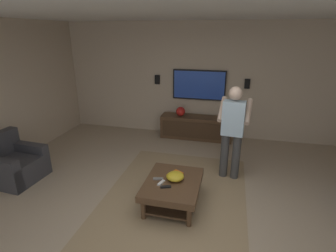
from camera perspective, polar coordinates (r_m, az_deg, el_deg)
The scene contains 17 objects.
ground_plane at distance 3.83m, azimuth 2.18°, elevation -20.13°, with size 8.47×8.47×0.00m, color tan.
wall_back_tv at distance 6.42m, azimuth 8.59°, elevation 9.67°, with size 0.10×7.26×2.71m, color #C6B299.
ceiling_slab at distance 2.96m, azimuth 2.94°, elevation 25.65°, with size 6.93×7.26×0.10m, color white.
area_rug at distance 4.30m, azimuth 1.60°, elevation -15.01°, with size 2.93×2.17×0.01m, color #9E8460.
armchair at distance 5.34m, azimuth -30.63°, elevation -7.28°, with size 0.85×0.86×0.82m.
coffee_table at distance 3.97m, azimuth 1.02°, elevation -13.18°, with size 1.00×0.80×0.40m.
media_console at distance 6.40m, azimuth 6.14°, elevation -0.30°, with size 0.45×1.70×0.55m.
tv at distance 6.37m, azimuth 6.77°, elevation 8.87°, with size 0.05×1.26×0.71m.
person_standing at distance 4.55m, azimuth 13.90°, elevation -0.41°, with size 0.57×0.58×1.64m.
bowl at distance 3.92m, azimuth 1.57°, elevation -10.91°, with size 0.26×0.26×0.12m, color gold.
remote_white at distance 3.86m, azimuth -1.50°, elevation -12.26°, with size 0.15×0.04×0.02m, color white.
remote_black at distance 3.77m, azimuth -0.50°, elevation -13.09°, with size 0.15×0.04×0.02m, color black.
remote_grey at distance 3.95m, azimuth -2.16°, elevation -11.41°, with size 0.15×0.04×0.02m, color slate.
book at distance 4.04m, azimuth 1.54°, elevation -10.52°, with size 0.22×0.16×0.04m, color orange.
vase_round at distance 6.31m, azimuth 2.77°, elevation 3.20°, with size 0.22×0.22×0.22m, color red.
wall_speaker_left at distance 6.33m, azimuth 16.88°, elevation 8.80°, with size 0.06×0.12×0.22m, color black.
wall_speaker_right at distance 6.57m, azimuth -2.33°, elevation 10.08°, with size 0.06×0.12×0.22m, color black.
Camera 1 is at (-2.89, -0.56, 2.46)m, focal length 27.99 mm.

